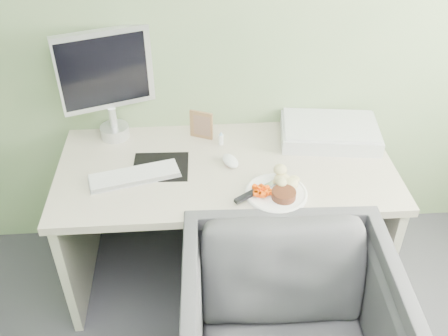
{
  "coord_description": "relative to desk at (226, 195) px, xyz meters",
  "views": [
    {
      "loc": [
        -0.15,
        -0.27,
        2.15
      ],
      "look_at": [
        -0.02,
        1.5,
        0.81
      ],
      "focal_mm": 40.0,
      "sensor_mm": 36.0,
      "label": 1
    }
  ],
  "objects": [
    {
      "name": "steak",
      "position": [
        0.23,
        -0.27,
        0.21
      ],
      "size": [
        0.14,
        0.14,
        0.03
      ],
      "primitive_type": "cylinder",
      "rotation": [
        0.0,
        0.0,
        0.34
      ],
      "color": "black",
      "rests_on": "plate"
    },
    {
      "name": "plate",
      "position": [
        0.21,
        -0.23,
        0.19
      ],
      "size": [
        0.27,
        0.27,
        0.01
      ],
      "primitive_type": "cylinder",
      "color": "white",
      "rests_on": "desk"
    },
    {
      "name": "mousepad",
      "position": [
        -0.31,
        0.01,
        0.18
      ],
      "size": [
        0.27,
        0.24,
        0.0
      ],
      "primitive_type": "cube",
      "rotation": [
        0.0,
        0.0,
        -0.04
      ],
      "color": "black",
      "rests_on": "desk"
    },
    {
      "name": "steak_knife",
      "position": [
        0.1,
        -0.24,
        0.21
      ],
      "size": [
        0.24,
        0.18,
        0.02
      ],
      "rotation": [
        0.0,
        0.0,
        0.6
      ],
      "color": "silver",
      "rests_on": "plate"
    },
    {
      "name": "keyboard",
      "position": [
        -0.43,
        -0.06,
        0.2
      ],
      "size": [
        0.42,
        0.22,
        0.02
      ],
      "primitive_type": "cube",
      "rotation": [
        0.0,
        0.0,
        0.25
      ],
      "color": "white",
      "rests_on": "desk"
    },
    {
      "name": "scanner",
      "position": [
        0.54,
        0.2,
        0.22
      ],
      "size": [
        0.53,
        0.39,
        0.08
      ],
      "primitive_type": "cube",
      "rotation": [
        0.0,
        0.0,
        -0.13
      ],
      "color": "silver",
      "rests_on": "desk"
    },
    {
      "name": "carrot_heap",
      "position": [
        0.14,
        -0.24,
        0.22
      ],
      "size": [
        0.08,
        0.07,
        0.05
      ],
      "primitive_type": "cube",
      "rotation": [
        0.0,
        0.0,
        0.14
      ],
      "color": "#F44805",
      "rests_on": "plate"
    },
    {
      "name": "potato_pile",
      "position": [
        0.24,
        -0.17,
        0.23
      ],
      "size": [
        0.13,
        0.11,
        0.06
      ],
      "primitive_type": "ellipsoid",
      "rotation": [
        0.0,
        0.0,
        -0.23
      ],
      "color": "tan",
      "rests_on": "plate"
    },
    {
      "name": "monitor",
      "position": [
        -0.55,
        0.32,
        0.5
      ],
      "size": [
        0.45,
        0.2,
        0.56
      ],
      "rotation": [
        0.0,
        0.0,
        0.34
      ],
      "color": "silver",
      "rests_on": "desk"
    },
    {
      "name": "photo_frame",
      "position": [
        -0.11,
        0.25,
        0.26
      ],
      "size": [
        0.12,
        0.06,
        0.15
      ],
      "primitive_type": "cube",
      "rotation": [
        0.0,
        0.0,
        -0.42
      ],
      "color": "olive",
      "rests_on": "desk"
    },
    {
      "name": "wall_back",
      "position": [
        0.0,
        0.38,
        0.8
      ],
      "size": [
        3.5,
        0.0,
        3.5
      ],
      "primitive_type": "plane",
      "rotation": [
        1.57,
        0.0,
        0.0
      ],
      "color": "gray",
      "rests_on": "floor"
    },
    {
      "name": "eyedrop_bottle",
      "position": [
        -0.01,
        0.19,
        0.22
      ],
      "size": [
        0.03,
        0.03,
        0.07
      ],
      "color": "white",
      "rests_on": "desk"
    },
    {
      "name": "computer_mouse",
      "position": [
        0.02,
        0.01,
        0.2
      ],
      "size": [
        0.1,
        0.13,
        0.04
      ],
      "primitive_type": "ellipsoid",
      "rotation": [
        0.0,
        0.0,
        0.38
      ],
      "color": "white",
      "rests_on": "desk"
    },
    {
      "name": "desk",
      "position": [
        0.0,
        0.0,
        0.0
      ],
      "size": [
        1.6,
        0.75,
        0.73
      ],
      "color": "beige",
      "rests_on": "floor"
    }
  ]
}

